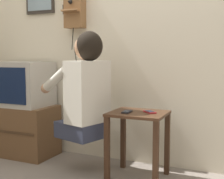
% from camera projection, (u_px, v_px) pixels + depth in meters
% --- Properties ---
extents(wall_back, '(6.80, 0.05, 2.55)m').
position_uv_depth(wall_back, '(121.00, 27.00, 2.93)').
color(wall_back, beige).
rests_on(wall_back, ground_plane).
extents(side_table, '(0.45, 0.39, 0.55)m').
position_uv_depth(side_table, '(138.00, 129.00, 2.54)').
color(side_table, '#422819').
rests_on(side_table, ground_plane).
extents(person, '(0.61, 0.49, 0.90)m').
position_uv_depth(person, '(85.00, 87.00, 2.63)').
color(person, '#2D3347').
rests_on(person, ground_plane).
extents(tv_stand, '(0.70, 0.41, 0.50)m').
position_uv_depth(tv_stand, '(22.00, 130.00, 3.19)').
color(tv_stand, brown).
rests_on(tv_stand, ground_plane).
extents(television, '(0.60, 0.43, 0.44)m').
position_uv_depth(television, '(20.00, 84.00, 3.15)').
color(television, '#ADA89E').
rests_on(television, tv_stand).
extents(wall_phone_antique, '(0.23, 0.18, 0.84)m').
position_uv_depth(wall_phone_antique, '(75.00, 6.00, 3.02)').
color(wall_phone_antique, brown).
extents(cell_phone_held, '(0.07, 0.13, 0.01)m').
position_uv_depth(cell_phone_held, '(127.00, 112.00, 2.51)').
color(cell_phone_held, black).
rests_on(cell_phone_held, side_table).
extents(cell_phone_spare, '(0.13, 0.13, 0.01)m').
position_uv_depth(cell_phone_spare, '(150.00, 112.00, 2.51)').
color(cell_phone_spare, maroon).
rests_on(cell_phone_spare, side_table).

